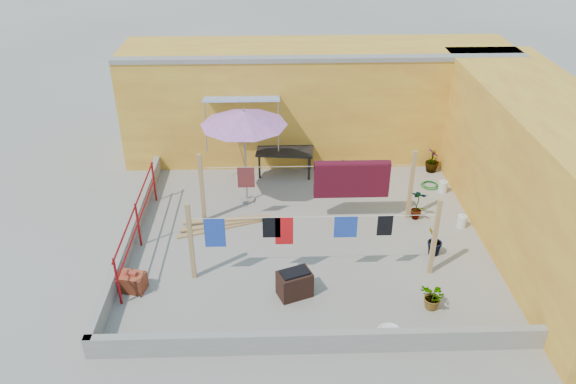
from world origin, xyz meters
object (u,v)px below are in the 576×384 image
object	(u,v)px
outdoor_table	(285,152)
white_basin	(389,332)
green_hose	(430,185)
patio_umbrella	(244,119)
plant_back_a	(345,171)
water_jug_b	(443,187)
brick_stack	(132,282)
water_jug_a	(462,221)
brazier	(295,283)

from	to	relation	value
outdoor_table	white_basin	bearing A→B (deg)	-74.54
white_basin	green_hose	world-z (taller)	white_basin
patio_umbrella	plant_back_a	world-z (taller)	patio_umbrella
patio_umbrella	water_jug_b	xyz separation A→B (m)	(5.19, 0.29, -2.13)
brick_stack	plant_back_a	size ratio (longest dim) A/B	0.71
water_jug_a	green_hose	bearing A→B (deg)	97.13
outdoor_table	plant_back_a	bearing A→B (deg)	-23.54
brick_stack	brazier	world-z (taller)	brazier
water_jug_b	green_hose	xyz separation A→B (m)	(-0.25, 0.34, -0.13)
outdoor_table	water_jug_b	world-z (taller)	outdoor_table
white_basin	brick_stack	bearing A→B (deg)	164.11
plant_back_a	patio_umbrella	bearing A→B (deg)	-163.52
brick_stack	water_jug_a	size ratio (longest dim) A/B	1.69
patio_umbrella	brick_stack	xyz separation A→B (m)	(-2.21, -3.49, -2.09)
patio_umbrella	water_jug_b	bearing A→B (deg)	3.17
brazier	water_jug_a	size ratio (longest dim) A/B	2.20
brick_stack	water_jug_a	distance (m)	7.69
white_basin	outdoor_table	bearing A→B (deg)	105.46
water_jug_a	brick_stack	bearing A→B (deg)	-164.14
outdoor_table	water_jug_a	xyz separation A→B (m)	(4.17, -2.87, -0.51)
brazier	white_basin	world-z (taller)	brazier
water_jug_b	patio_umbrella	bearing A→B (deg)	-176.83
green_hose	water_jug_a	bearing A→B (deg)	-82.87
patio_umbrella	water_jug_b	distance (m)	5.61
green_hose	plant_back_a	distance (m)	2.34
brick_stack	green_hose	bearing A→B (deg)	29.92
water_jug_a	green_hose	xyz separation A→B (m)	(-0.25, 2.01, -0.12)
green_hose	brick_stack	bearing A→B (deg)	-150.08
patio_umbrella	water_jug_a	size ratio (longest dim) A/B	7.77
white_basin	green_hose	distance (m)	5.94
brazier	white_basin	distance (m)	2.08
water_jug_a	plant_back_a	distance (m)	3.36
brazier	plant_back_a	xyz separation A→B (m)	(1.56, 4.54, 0.13)
brick_stack	white_basin	distance (m)	5.20
plant_back_a	water_jug_b	bearing A→B (deg)	-10.94
outdoor_table	green_hose	world-z (taller)	outdoor_table
water_jug_b	plant_back_a	distance (m)	2.61
brick_stack	green_hose	world-z (taller)	brick_stack
water_jug_a	water_jug_b	distance (m)	1.68
green_hose	plant_back_a	world-z (taller)	plant_back_a
white_basin	plant_back_a	xyz separation A→B (m)	(-0.15, 5.70, 0.37)
brazier	plant_back_a	distance (m)	4.80
patio_umbrella	white_basin	distance (m)	6.08
brick_stack	white_basin	world-z (taller)	brick_stack
brick_stack	water_jug_a	world-z (taller)	brick_stack
water_jug_b	green_hose	world-z (taller)	water_jug_b
patio_umbrella	brazier	size ratio (longest dim) A/B	3.53
brick_stack	brazier	distance (m)	3.30
outdoor_table	water_jug_b	xyz separation A→B (m)	(4.17, -1.20, -0.50)
green_hose	plant_back_a	xyz separation A→B (m)	(-2.30, 0.16, 0.38)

